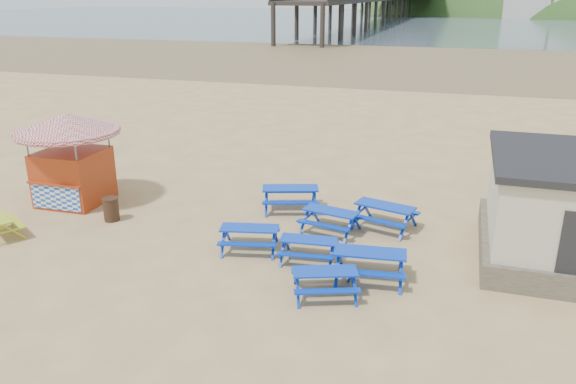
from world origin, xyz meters
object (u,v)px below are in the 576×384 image
(ice_cream_kiosk, at_px, (70,147))
(picnic_table_blue_a, at_px, (290,198))
(litter_bin, at_px, (111,209))
(picnic_table_blue_b, at_px, (384,216))

(ice_cream_kiosk, bearing_deg, picnic_table_blue_a, 10.72)
(litter_bin, bearing_deg, picnic_table_blue_a, 27.14)
(picnic_table_blue_b, height_order, litter_bin, litter_bin)
(picnic_table_blue_b, bearing_deg, litter_bin, -151.73)
(picnic_table_blue_a, height_order, ice_cream_kiosk, ice_cream_kiosk)
(picnic_table_blue_b, distance_m, litter_bin, 9.37)
(picnic_table_blue_b, bearing_deg, ice_cream_kiosk, -160.26)
(picnic_table_blue_a, distance_m, litter_bin, 6.30)
(picnic_table_blue_a, distance_m, picnic_table_blue_b, 3.58)
(ice_cream_kiosk, xyz_separation_m, litter_bin, (2.35, -1.20, -1.71))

